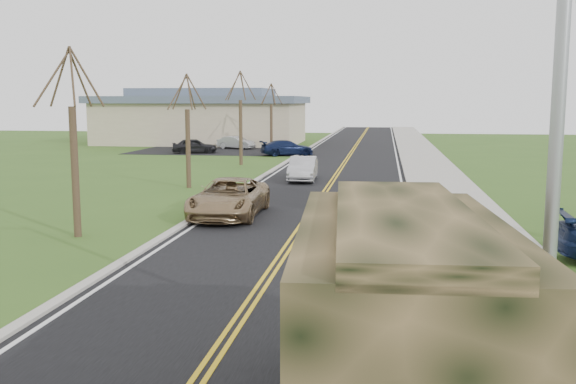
# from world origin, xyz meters

# --- Properties ---
(ground) EXTENTS (160.00, 160.00, 0.00)m
(ground) POSITION_xyz_m (0.00, 0.00, 0.00)
(ground) COLOR #34551C
(ground) RESTS_ON ground
(road) EXTENTS (8.00, 120.00, 0.01)m
(road) POSITION_xyz_m (0.00, 40.00, 0.01)
(road) COLOR black
(road) RESTS_ON ground
(curb_right) EXTENTS (0.30, 120.00, 0.12)m
(curb_right) POSITION_xyz_m (4.15, 40.00, 0.06)
(curb_right) COLOR #9E998E
(curb_right) RESTS_ON ground
(sidewalk_right) EXTENTS (3.20, 120.00, 0.10)m
(sidewalk_right) POSITION_xyz_m (5.90, 40.00, 0.05)
(sidewalk_right) COLOR #9E998E
(sidewalk_right) RESTS_ON ground
(curb_left) EXTENTS (0.30, 120.00, 0.10)m
(curb_left) POSITION_xyz_m (-4.15, 40.00, 0.05)
(curb_left) COLOR #9E998E
(curb_left) RESTS_ON ground
(street_light) EXTENTS (1.65, 0.22, 8.00)m
(street_light) POSITION_xyz_m (4.90, -0.50, 4.43)
(street_light) COLOR gray
(street_light) RESTS_ON ground
(bare_tree_a) EXTENTS (1.93, 2.26, 6.08)m
(bare_tree_a) POSITION_xyz_m (-7.00, 10.00, 2.63)
(bare_tree_a) COLOR #38281C
(bare_tree_a) RESTS_ON ground
(bare_tree_b) EXTENTS (1.83, 2.14, 5.73)m
(bare_tree_b) POSITION_xyz_m (-7.00, 22.00, 2.48)
(bare_tree_b) COLOR #38281C
(bare_tree_b) RESTS_ON ground
(bare_tree_c) EXTENTS (2.04, 2.39, 6.42)m
(bare_tree_c) POSITION_xyz_m (-7.00, 34.00, 2.78)
(bare_tree_c) COLOR #38281C
(bare_tree_c) RESTS_ON ground
(bare_tree_d) EXTENTS (1.88, 2.20, 5.91)m
(bare_tree_d) POSITION_xyz_m (-7.00, 46.00, 2.55)
(bare_tree_d) COLOR #38281C
(bare_tree_d) RESTS_ON ground
(commercial_building) EXTENTS (25.50, 21.50, 5.65)m
(commercial_building) POSITION_xyz_m (-15.98, 55.97, 2.69)
(commercial_building) COLOR tan
(commercial_building) RESTS_ON ground
(military_truck) EXTENTS (2.65, 6.55, 3.20)m
(military_truck) POSITION_xyz_m (3.00, -1.62, 1.83)
(military_truck) COLOR black
(military_truck) RESTS_ON ground
(suv_champagne) EXTENTS (2.46, 5.24, 1.45)m
(suv_champagne) POSITION_xyz_m (-3.00, 14.28, 0.72)
(suv_champagne) COLOR #907551
(suv_champagne) RESTS_ON ground
(sedan_silver) EXTENTS (1.58, 4.09, 1.33)m
(sedan_silver) POSITION_xyz_m (-1.62, 25.71, 0.66)
(sedan_silver) COLOR silver
(sedan_silver) RESTS_ON ground
(lot_car_dark) EXTENTS (4.02, 2.53, 1.28)m
(lot_car_dark) POSITION_xyz_m (-13.06, 43.03, 0.64)
(lot_car_dark) COLOR black
(lot_car_dark) RESTS_ON ground
(lot_car_silver) EXTENTS (3.80, 2.46, 1.18)m
(lot_car_silver) POSITION_xyz_m (-10.72, 48.41, 0.59)
(lot_car_silver) COLOR #A4A5A9
(lot_car_silver) RESTS_ON ground
(lot_car_navy) EXTENTS (4.62, 3.38, 1.24)m
(lot_car_navy) POSITION_xyz_m (-5.00, 42.00, 0.62)
(lot_car_navy) COLOR #0F1839
(lot_car_navy) RESTS_ON ground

